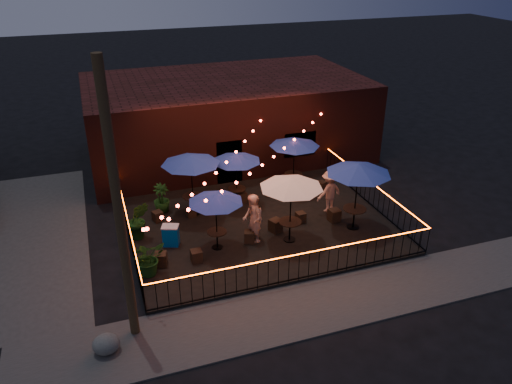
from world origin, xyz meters
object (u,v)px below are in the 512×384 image
Objects in this scene: utility_pole at (119,212)px; cafe_table_5 at (295,143)px; cafe_table_4 at (359,170)px; boulder at (106,344)px; cafe_table_0 at (216,199)px; cooler at (171,235)px; cafe_table_3 at (236,158)px; cafe_table_1 at (191,160)px; cafe_table_2 at (291,184)px.

utility_pole is 10.70m from cafe_table_5.
cafe_table_4 is 10.55m from boulder.
cooler is (-1.56, 0.74, -1.60)m from cafe_table_0.
cafe_table_3 is (1.72, 3.13, 0.07)m from cafe_table_0.
cafe_table_1 reaches higher than cooler.
cafe_table_5 reaches higher than cafe_table_3.
cafe_table_0 is 2.81× the size of boulder.
cafe_table_0 is 0.85× the size of cafe_table_4.
boulder is at bearing -129.95° from cafe_table_3.
cafe_table_2 is at bearing -179.18° from cafe_table_4.
cafe_table_4 is (5.42, -0.33, 0.48)m from cafe_table_0.
cafe_table_3 is 2.86m from cafe_table_5.
cafe_table_1 is at bearing 63.21° from utility_pole.
utility_pole is at bearing -153.51° from cafe_table_2.
utility_pole is 3.07× the size of cafe_table_1.
cafe_table_5 is 3.57× the size of boulder.
utility_pole reaches higher than cafe_table_2.
cafe_table_5 reaches higher than cafe_table_0.
cafe_table_1 is at bearing 94.92° from cafe_table_0.
cafe_table_3 is (5.10, 6.53, -1.77)m from utility_pole.
cafe_table_1 is 0.89× the size of cafe_table_5.
cafe_table_3 reaches higher than cooler.
cafe_table_3 is 0.85× the size of cafe_table_4.
cafe_table_0 is 6.06m from boulder.
cafe_table_1 is 3.25× the size of cooler.
cafe_table_2 is 0.91× the size of cafe_table_5.
cafe_table_5 is (4.77, 0.80, -0.15)m from cafe_table_1.
cafe_table_3 is 2.81× the size of boulder.
utility_pole is 2.72× the size of cafe_table_5.
cafe_table_3 is (-0.99, 3.49, -0.26)m from cafe_table_2.
cafe_table_2 is 8.09m from boulder.
cafe_table_5 is at bearing 40.92° from boulder.
cooler is at bearing 165.44° from cafe_table_2.
cooler is at bearing 60.51° from boulder.
cooler is (-1.32, -2.08, -1.97)m from cafe_table_1.
cafe_table_5 is (4.53, 3.62, 0.22)m from cafe_table_0.
cafe_table_5 is at bearing 65.42° from cafe_table_2.
cafe_table_3 is 2.87× the size of cooler.
cafe_table_3 is at bearing 56.63° from cooler.
cooler is (-6.98, 1.07, -2.08)m from cafe_table_4.
boulder is at bearing -146.21° from utility_pole.
cafe_table_4 reaches higher than cafe_table_3.
cooler is (-6.09, -2.88, -1.82)m from cafe_table_5.
cafe_table_5 is at bearing 9.49° from cafe_table_1.
cooler is at bearing 171.30° from cafe_table_4.
cafe_table_1 is 0.96× the size of cafe_table_4.
cafe_table_2 is 2.72m from cafe_table_4.
utility_pole reaches higher than boulder.
cafe_table_4 is (8.80, 3.07, -1.37)m from utility_pole.
utility_pole is at bearing 33.79° from boulder.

